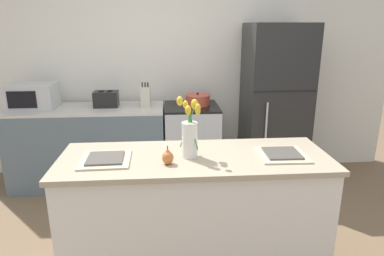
% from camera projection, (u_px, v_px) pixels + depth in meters
% --- Properties ---
extents(back_wall, '(5.20, 0.08, 2.70)m').
position_uv_depth(back_wall, '(181.00, 61.00, 4.07)').
color(back_wall, silver).
rests_on(back_wall, ground_plane).
extents(kitchen_island, '(1.80, 0.66, 0.93)m').
position_uv_depth(kitchen_island, '(195.00, 217.00, 2.41)').
color(kitchen_island, silver).
rests_on(kitchen_island, ground_plane).
extents(back_counter, '(1.68, 0.60, 0.90)m').
position_uv_depth(back_counter, '(89.00, 146.00, 3.87)').
color(back_counter, slate).
rests_on(back_counter, ground_plane).
extents(stove_range, '(0.60, 0.61, 0.90)m').
position_uv_depth(stove_range, '(192.00, 144.00, 3.95)').
color(stove_range, '#B2B5B7').
rests_on(stove_range, ground_plane).
extents(refrigerator, '(0.68, 0.67, 1.79)m').
position_uv_depth(refrigerator, '(275.00, 105.00, 3.89)').
color(refrigerator, black).
rests_on(refrigerator, ground_plane).
extents(flower_vase, '(0.15, 0.16, 0.41)m').
position_uv_depth(flower_vase, '(190.00, 134.00, 2.22)').
color(flower_vase, silver).
rests_on(flower_vase, kitchen_island).
extents(pear_figurine, '(0.07, 0.07, 0.12)m').
position_uv_depth(pear_figurine, '(168.00, 157.00, 2.13)').
color(pear_figurine, '#C66B33').
rests_on(pear_figurine, kitchen_island).
extents(plate_setting_left, '(0.32, 0.32, 0.02)m').
position_uv_depth(plate_setting_left, '(105.00, 159.00, 2.20)').
color(plate_setting_left, beige).
rests_on(plate_setting_left, kitchen_island).
extents(plate_setting_right, '(0.32, 0.32, 0.02)m').
position_uv_depth(plate_setting_right, '(282.00, 154.00, 2.28)').
color(plate_setting_right, beige).
rests_on(plate_setting_right, kitchen_island).
extents(toaster, '(0.28, 0.18, 0.17)m').
position_uv_depth(toaster, '(106.00, 99.00, 3.75)').
color(toaster, black).
rests_on(toaster, back_counter).
extents(cooking_pot, '(0.28, 0.28, 0.14)m').
position_uv_depth(cooking_pot, '(198.00, 100.00, 3.85)').
color(cooking_pot, '#CC4C38').
rests_on(cooking_pot, stove_range).
extents(microwave, '(0.48, 0.37, 0.27)m').
position_uv_depth(microwave, '(33.00, 96.00, 3.66)').
color(microwave, '#B7BABC').
rests_on(microwave, back_counter).
extents(knife_block, '(0.10, 0.14, 0.27)m').
position_uv_depth(knife_block, '(146.00, 97.00, 3.74)').
color(knife_block, beige).
rests_on(knife_block, back_counter).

